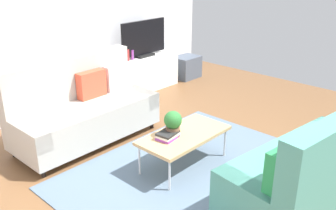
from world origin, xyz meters
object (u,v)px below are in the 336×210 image
couch_beige (84,109)px  storage_trunk (187,67)px  coffee_table (184,136)px  bottle_1 (132,55)px  couch_green (316,167)px  tv (144,39)px  bottle_0 (128,55)px  table_book_0 (168,137)px  potted_plant (173,123)px  tv_console (144,73)px  vase_0 (117,57)px

couch_beige → storage_trunk: (3.04, 0.79, -0.23)m
coffee_table → bottle_1: bottle_1 is taller
couch_green → tv: 3.96m
bottle_0 → couch_green: bearing=-103.4°
couch_beige → couch_green: bearing=102.5°
bottle_1 → couch_beige: bearing=-152.6°
coffee_table → table_book_0: (-0.22, 0.06, 0.04)m
tv → coffee_table: bearing=-124.2°
couch_beige → storage_trunk: size_ratio=3.67×
couch_green → table_book_0: bearing=115.8°
couch_beige → bottle_0: (1.53, 0.85, 0.29)m
couch_green → potted_plant: couch_green is taller
storage_trunk → coffee_table: bearing=-140.2°
storage_trunk → tv_console: bearing=174.8°
potted_plant → bottle_0: bottle_0 is taller
couch_green → storage_trunk: size_ratio=3.83×
tv → potted_plant: 2.82m
tv → storage_trunk: size_ratio=1.92×
couch_green → coffee_table: couch_green is taller
table_book_0 → bottle_0: (1.37, 2.21, 0.30)m
couch_green → coffee_table: size_ratio=1.81×
couch_green → vase_0: (0.70, 3.78, 0.27)m
coffee_table → table_book_0: bearing=164.8°
tv_console → tv: bearing=-90.0°
tv → bottle_1: 0.38m
vase_0 → storage_trunk: bearing=-5.1°
couch_green → potted_plant: 1.54m
couch_green → coffee_table: (-0.27, 1.42, -0.05)m
couch_green → tv_console: (1.28, 3.73, -0.13)m
potted_plant → storage_trunk: bearing=37.7°
storage_trunk → vase_0: bearing=174.9°
tv_console → vase_0: bearing=175.1°
couch_green → storage_trunk: 4.35m
couch_green → potted_plant: bearing=112.7°
couch_green → vase_0: bearing=87.0°
tv_console → couch_beige: bearing=-155.4°
couch_beige → table_book_0: size_ratio=7.95×
coffee_table → bottle_1: bearing=61.1°
couch_beige → tv_console: bearing=-155.9°
couch_green → tv_console: couch_green is taller
potted_plant → bottle_1: bearing=58.0°
bottle_0 → tv_console: bearing=5.7°
potted_plant → table_book_0: size_ratio=1.25×
coffee_table → table_book_0: table_book_0 is taller
potted_plant → table_book_0: 0.17m
couch_beige → vase_0: size_ratio=11.99×
storage_trunk → table_book_0: 3.60m
tv → vase_0: tv is taller
coffee_table → table_book_0: 0.23m
potted_plant → bottle_1: (1.38, 2.21, 0.14)m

